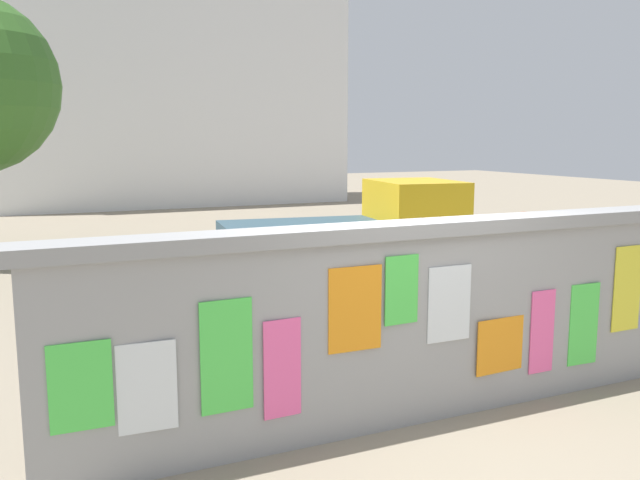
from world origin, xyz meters
The scene contains 8 objects.
ground centered at (0.00, 8.00, 0.00)m, with size 60.00×60.00×0.00m, color gray.
poster_wall centered at (0.00, 0.00, 0.92)m, with size 6.60×0.42×1.79m.
auto_rickshaw_truck centered at (1.52, 4.06, 0.90)m, with size 3.77×1.96×1.85m.
motorcycle centered at (-1.47, 1.46, 0.46)m, with size 1.90×0.56×0.87m.
bicycle_near centered at (-1.86, 3.41, 0.36)m, with size 1.71×0.44×0.95m.
person_walking centered at (0.16, 1.13, 0.99)m, with size 0.36×0.36×1.62m.
person_bystander centered at (2.49, 1.46, 0.99)m, with size 0.46×0.46×1.62m.
building_background centered at (2.34, 21.10, 4.58)m, with size 13.44×4.77×9.13m.
Camera 1 is at (-3.13, -4.84, 2.50)m, focal length 37.34 mm.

